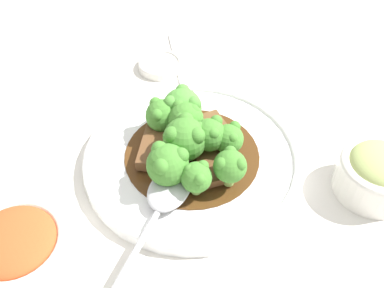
{
  "coord_description": "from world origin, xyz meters",
  "views": [
    {
      "loc": [
        -0.37,
        -0.02,
        0.42
      ],
      "look_at": [
        0.0,
        0.0,
        0.03
      ],
      "focal_mm": 42.0,
      "sensor_mm": 36.0,
      "label": 1
    }
  ],
  "objects_px": {
    "broccoli_floret_7": "(162,115)",
    "broccoli_floret_8": "(209,133)",
    "broccoli_floret_1": "(168,164)",
    "side_bowl_appetizer": "(377,173)",
    "main_plate": "(192,157)",
    "broccoli_floret_4": "(186,119)",
    "broccoli_floret_2": "(228,137)",
    "beef_strip_2": "(213,166)",
    "beef_strip_0": "(217,128)",
    "broccoli_floret_5": "(196,177)",
    "sauce_dish": "(160,65)",
    "serving_spoon": "(163,201)",
    "beef_strip_1": "(155,145)",
    "broccoli_floret_6": "(230,166)",
    "broccoli_floret_0": "(185,138)",
    "broccoli_floret_3": "(182,107)",
    "side_bowl_kimchi": "(16,247)"
  },
  "relations": [
    {
      "from": "broccoli_floret_3",
      "to": "side_bowl_kimchi",
      "type": "distance_m",
      "value": 0.25
    },
    {
      "from": "broccoli_floret_0",
      "to": "side_bowl_kimchi",
      "type": "relative_size",
      "value": 0.52
    },
    {
      "from": "broccoli_floret_0",
      "to": "serving_spoon",
      "type": "xyz_separation_m",
      "value": [
        -0.07,
        0.02,
        -0.03
      ]
    },
    {
      "from": "broccoli_floret_2",
      "to": "side_bowl_appetizer",
      "type": "height_order",
      "value": "broccoli_floret_2"
    },
    {
      "from": "broccoli_floret_1",
      "to": "side_bowl_kimchi",
      "type": "height_order",
      "value": "broccoli_floret_1"
    },
    {
      "from": "broccoli_floret_7",
      "to": "side_bowl_kimchi",
      "type": "xyz_separation_m",
      "value": [
        -0.18,
        0.13,
        -0.02
      ]
    },
    {
      "from": "broccoli_floret_1",
      "to": "side_bowl_appetizer",
      "type": "relative_size",
      "value": 0.57
    },
    {
      "from": "beef_strip_2",
      "to": "broccoli_floret_2",
      "type": "bearing_deg",
      "value": -31.65
    },
    {
      "from": "beef_strip_1",
      "to": "broccoli_floret_6",
      "type": "distance_m",
      "value": 0.1
    },
    {
      "from": "main_plate",
      "to": "broccoli_floret_7",
      "type": "bearing_deg",
      "value": 45.95
    },
    {
      "from": "broccoli_floret_2",
      "to": "side_bowl_appetizer",
      "type": "relative_size",
      "value": 0.48
    },
    {
      "from": "broccoli_floret_2",
      "to": "broccoli_floret_7",
      "type": "distance_m",
      "value": 0.09
    },
    {
      "from": "beef_strip_2",
      "to": "side_bowl_appetizer",
      "type": "distance_m",
      "value": 0.19
    },
    {
      "from": "beef_strip_1",
      "to": "broccoli_floret_7",
      "type": "relative_size",
      "value": 1.53
    },
    {
      "from": "broccoli_floret_3",
      "to": "broccoli_floret_4",
      "type": "bearing_deg",
      "value": -166.11
    },
    {
      "from": "main_plate",
      "to": "broccoli_floret_4",
      "type": "bearing_deg",
      "value": 18.23
    },
    {
      "from": "broccoli_floret_8",
      "to": "serving_spoon",
      "type": "xyz_separation_m",
      "value": [
        -0.08,
        0.05,
        -0.03
      ]
    },
    {
      "from": "broccoli_floret_0",
      "to": "side_bowl_kimchi",
      "type": "distance_m",
      "value": 0.21
    },
    {
      "from": "main_plate",
      "to": "broccoli_floret_5",
      "type": "height_order",
      "value": "broccoli_floret_5"
    },
    {
      "from": "broccoli_floret_0",
      "to": "broccoli_floret_8",
      "type": "distance_m",
      "value": 0.03
    },
    {
      "from": "main_plate",
      "to": "serving_spoon",
      "type": "bearing_deg",
      "value": 160.5
    },
    {
      "from": "broccoli_floret_6",
      "to": "sauce_dish",
      "type": "xyz_separation_m",
      "value": [
        0.24,
        0.1,
        -0.04
      ]
    },
    {
      "from": "main_plate",
      "to": "serving_spoon",
      "type": "height_order",
      "value": "serving_spoon"
    },
    {
      "from": "broccoli_floret_5",
      "to": "side_bowl_appetizer",
      "type": "distance_m",
      "value": 0.21
    },
    {
      "from": "beef_strip_2",
      "to": "broccoli_floret_0",
      "type": "xyz_separation_m",
      "value": [
        0.02,
        0.03,
        0.03
      ]
    },
    {
      "from": "broccoli_floret_0",
      "to": "broccoli_floret_4",
      "type": "bearing_deg",
      "value": 1.49
    },
    {
      "from": "broccoli_floret_8",
      "to": "broccoli_floret_7",
      "type": "bearing_deg",
      "value": 59.52
    },
    {
      "from": "broccoli_floret_7",
      "to": "side_bowl_appetizer",
      "type": "distance_m",
      "value": 0.26
    },
    {
      "from": "main_plate",
      "to": "broccoli_floret_1",
      "type": "xyz_separation_m",
      "value": [
        -0.05,
        0.02,
        0.04
      ]
    },
    {
      "from": "sauce_dish",
      "to": "broccoli_floret_5",
      "type": "bearing_deg",
      "value": -165.47
    },
    {
      "from": "main_plate",
      "to": "broccoli_floret_5",
      "type": "xyz_separation_m",
      "value": [
        -0.06,
        -0.01,
        0.03
      ]
    },
    {
      "from": "main_plate",
      "to": "beef_strip_0",
      "type": "height_order",
      "value": "beef_strip_0"
    },
    {
      "from": "broccoli_floret_5",
      "to": "broccoli_floret_7",
      "type": "xyz_separation_m",
      "value": [
        0.1,
        0.05,
        0.0
      ]
    },
    {
      "from": "serving_spoon",
      "to": "sauce_dish",
      "type": "relative_size",
      "value": 3.22
    },
    {
      "from": "broccoli_floret_2",
      "to": "beef_strip_1",
      "type": "bearing_deg",
      "value": 89.81
    },
    {
      "from": "serving_spoon",
      "to": "side_bowl_kimchi",
      "type": "height_order",
      "value": "side_bowl_kimchi"
    },
    {
      "from": "beef_strip_2",
      "to": "beef_strip_0",
      "type": "bearing_deg",
      "value": -3.94
    },
    {
      "from": "beef_strip_2",
      "to": "sauce_dish",
      "type": "bearing_deg",
      "value": 21.03
    },
    {
      "from": "broccoli_floret_2",
      "to": "broccoli_floret_8",
      "type": "bearing_deg",
      "value": 90.2
    },
    {
      "from": "broccoli_floret_5",
      "to": "serving_spoon",
      "type": "relative_size",
      "value": 0.19
    },
    {
      "from": "broccoli_floret_2",
      "to": "broccoli_floret_6",
      "type": "xyz_separation_m",
      "value": [
        -0.05,
        -0.0,
        0.0
      ]
    },
    {
      "from": "broccoli_floret_2",
      "to": "broccoli_floret_4",
      "type": "height_order",
      "value": "broccoli_floret_4"
    },
    {
      "from": "broccoli_floret_7",
      "to": "broccoli_floret_8",
      "type": "bearing_deg",
      "value": -120.48
    },
    {
      "from": "broccoli_floret_5",
      "to": "sauce_dish",
      "type": "xyz_separation_m",
      "value": [
        0.25,
        0.07,
        -0.04
      ]
    },
    {
      "from": "broccoli_floret_0",
      "to": "broccoli_floret_1",
      "type": "relative_size",
      "value": 1.1
    },
    {
      "from": "main_plate",
      "to": "side_bowl_appetizer",
      "type": "height_order",
      "value": "side_bowl_appetizer"
    },
    {
      "from": "broccoli_floret_5",
      "to": "broccoli_floret_7",
      "type": "height_order",
      "value": "broccoli_floret_7"
    },
    {
      "from": "broccoli_floret_0",
      "to": "side_bowl_appetizer",
      "type": "bearing_deg",
      "value": -95.9
    },
    {
      "from": "broccoli_floret_1",
      "to": "broccoli_floret_3",
      "type": "bearing_deg",
      "value": -5.79
    },
    {
      "from": "beef_strip_0",
      "to": "broccoli_floret_2",
      "type": "distance_m",
      "value": 0.04
    }
  ]
}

